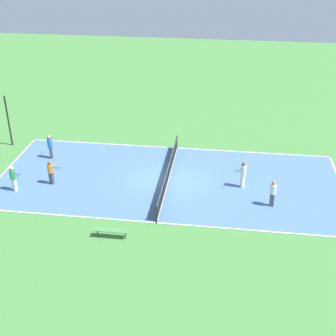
{
  "coord_description": "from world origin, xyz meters",
  "views": [
    {
      "loc": [
        -25.8,
        -3.51,
        14.85
      ],
      "look_at": [
        0.0,
        0.0,
        0.9
      ],
      "focal_mm": 50.0,
      "sensor_mm": 36.0,
      "label": 1
    }
  ],
  "objects_px": {
    "player_far_white": "(273,192)",
    "player_near_white": "(243,173)",
    "player_near_blue": "(50,145)",
    "fence_post_back_right": "(8,121)",
    "bench": "(111,231)",
    "tennis_ball_right_alley": "(172,198)",
    "tennis_net": "(168,173)",
    "tennis_ball_midcourt": "(253,218)",
    "player_center_orange": "(51,171)",
    "player_far_green": "(13,177)"
  },
  "relations": [
    {
      "from": "tennis_net",
      "to": "player_center_orange",
      "type": "xyz_separation_m",
      "value": [
        -1.43,
        7.2,
        0.41
      ]
    },
    {
      "from": "fence_post_back_right",
      "to": "tennis_net",
      "type": "bearing_deg",
      "value": -106.99
    },
    {
      "from": "player_far_green",
      "to": "tennis_ball_right_alley",
      "type": "bearing_deg",
      "value": 31.68
    },
    {
      "from": "bench",
      "to": "player_near_blue",
      "type": "xyz_separation_m",
      "value": [
        8.41,
        6.37,
        0.64
      ]
    },
    {
      "from": "player_near_white",
      "to": "tennis_ball_midcourt",
      "type": "height_order",
      "value": "player_near_white"
    },
    {
      "from": "player_far_green",
      "to": "player_far_white",
      "type": "distance_m",
      "value": 15.55
    },
    {
      "from": "tennis_net",
      "to": "player_center_orange",
      "type": "relative_size",
      "value": 5.94
    },
    {
      "from": "tennis_ball_right_alley",
      "to": "fence_post_back_right",
      "type": "bearing_deg",
      "value": 65.09
    },
    {
      "from": "player_far_white",
      "to": "fence_post_back_right",
      "type": "height_order",
      "value": "fence_post_back_right"
    },
    {
      "from": "player_center_orange",
      "to": "tennis_ball_midcourt",
      "type": "bearing_deg",
      "value": 3.3
    },
    {
      "from": "tennis_ball_midcourt",
      "to": "tennis_ball_right_alley",
      "type": "distance_m",
      "value": 4.98
    },
    {
      "from": "tennis_net",
      "to": "player_center_orange",
      "type": "height_order",
      "value": "player_center_orange"
    },
    {
      "from": "player_center_orange",
      "to": "player_near_white",
      "type": "bearing_deg",
      "value": 19.44
    },
    {
      "from": "player_center_orange",
      "to": "tennis_ball_right_alley",
      "type": "relative_size",
      "value": 23.49
    },
    {
      "from": "tennis_net",
      "to": "player_center_orange",
      "type": "distance_m",
      "value": 7.35
    },
    {
      "from": "player_far_green",
      "to": "player_near_blue",
      "type": "xyz_separation_m",
      "value": [
        4.54,
        -0.66,
        0.05
      ]
    },
    {
      "from": "fence_post_back_right",
      "to": "player_near_white",
      "type": "bearing_deg",
      "value": -103.2
    },
    {
      "from": "player_far_green",
      "to": "player_near_blue",
      "type": "relative_size",
      "value": 0.95
    },
    {
      "from": "tennis_ball_right_alley",
      "to": "player_far_white",
      "type": "bearing_deg",
      "value": -90.0
    },
    {
      "from": "player_far_white",
      "to": "fence_post_back_right",
      "type": "distance_m",
      "value": 19.48
    },
    {
      "from": "tennis_net",
      "to": "tennis_ball_midcourt",
      "type": "relative_size",
      "value": 139.6
    },
    {
      "from": "player_near_blue",
      "to": "bench",
      "type": "bearing_deg",
      "value": -159.17
    },
    {
      "from": "fence_post_back_right",
      "to": "player_near_blue",
      "type": "bearing_deg",
      "value": -114.91
    },
    {
      "from": "bench",
      "to": "player_center_orange",
      "type": "distance_m",
      "value": 7.11
    },
    {
      "from": "player_center_orange",
      "to": "tennis_ball_midcourt",
      "type": "relative_size",
      "value": 23.49
    },
    {
      "from": "player_far_green",
      "to": "tennis_ball_midcourt",
      "type": "bearing_deg",
      "value": 24.91
    },
    {
      "from": "tennis_ball_midcourt",
      "to": "tennis_net",
      "type": "bearing_deg",
      "value": 54.79
    },
    {
      "from": "tennis_net",
      "to": "tennis_ball_midcourt",
      "type": "bearing_deg",
      "value": -125.21
    },
    {
      "from": "player_center_orange",
      "to": "player_near_blue",
      "type": "xyz_separation_m",
      "value": [
        3.45,
        1.3,
        0.09
      ]
    },
    {
      "from": "player_far_white",
      "to": "player_near_white",
      "type": "distance_m",
      "value": 2.58
    },
    {
      "from": "player_far_white",
      "to": "fence_post_back_right",
      "type": "xyz_separation_m",
      "value": [
        5.9,
        18.54,
        0.92
      ]
    },
    {
      "from": "tennis_ball_right_alley",
      "to": "fence_post_back_right",
      "type": "xyz_separation_m",
      "value": [
        5.9,
        12.69,
        1.84
      ]
    },
    {
      "from": "player_far_white",
      "to": "player_near_white",
      "type": "xyz_separation_m",
      "value": [
        1.94,
        1.69,
        0.06
      ]
    },
    {
      "from": "tennis_ball_midcourt",
      "to": "bench",
      "type": "bearing_deg",
      "value": 109.86
    },
    {
      "from": "bench",
      "to": "player_near_blue",
      "type": "distance_m",
      "value": 10.57
    },
    {
      "from": "player_near_blue",
      "to": "fence_post_back_right",
      "type": "xyz_separation_m",
      "value": [
        1.7,
        3.66,
        0.87
      ]
    },
    {
      "from": "player_near_white",
      "to": "player_center_orange",
      "type": "bearing_deg",
      "value": -42.65
    },
    {
      "from": "player_center_orange",
      "to": "player_far_white",
      "type": "bearing_deg",
      "value": 10.54
    },
    {
      "from": "player_near_blue",
      "to": "fence_post_back_right",
      "type": "height_order",
      "value": "fence_post_back_right"
    },
    {
      "from": "tennis_ball_midcourt",
      "to": "fence_post_back_right",
      "type": "height_order",
      "value": "fence_post_back_right"
    },
    {
      "from": "player_center_orange",
      "to": "fence_post_back_right",
      "type": "distance_m",
      "value": 7.21
    },
    {
      "from": "tennis_ball_midcourt",
      "to": "player_center_orange",
      "type": "bearing_deg",
      "value": 79.6
    },
    {
      "from": "bench",
      "to": "tennis_ball_right_alley",
      "type": "bearing_deg",
      "value": -122.33
    },
    {
      "from": "player_near_blue",
      "to": "tennis_ball_midcourt",
      "type": "relative_size",
      "value": 25.59
    },
    {
      "from": "player_far_green",
      "to": "player_far_white",
      "type": "height_order",
      "value": "same"
    },
    {
      "from": "bench",
      "to": "tennis_ball_right_alley",
      "type": "distance_m",
      "value": 5.0
    },
    {
      "from": "player_far_green",
      "to": "tennis_ball_right_alley",
      "type": "relative_size",
      "value": 24.44
    },
    {
      "from": "tennis_net",
      "to": "tennis_ball_right_alley",
      "type": "height_order",
      "value": "tennis_net"
    },
    {
      "from": "player_far_white",
      "to": "player_center_orange",
      "type": "distance_m",
      "value": 13.6
    },
    {
      "from": "bench",
      "to": "player_far_white",
      "type": "relative_size",
      "value": 1.08
    }
  ]
}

